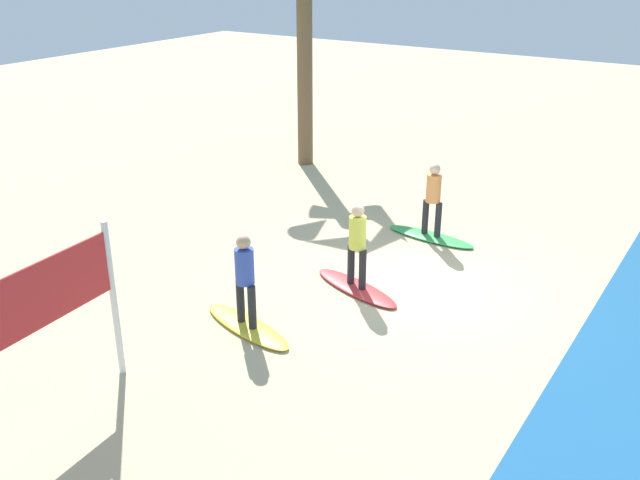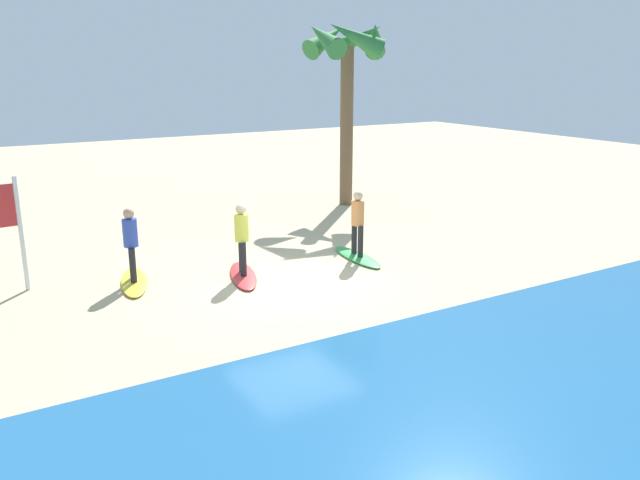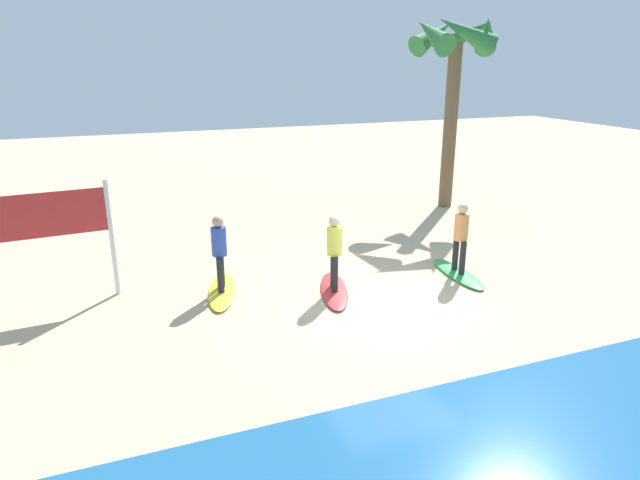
{
  "view_description": "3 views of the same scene",
  "coord_description": "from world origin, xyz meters",
  "px_view_note": "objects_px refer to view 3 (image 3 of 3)",
  "views": [
    {
      "loc": [
        11.2,
        4.96,
        6.14
      ],
      "look_at": [
        0.99,
        -1.64,
        0.97
      ],
      "focal_mm": 39.78,
      "sensor_mm": 36.0,
      "label": 1
    },
    {
      "loc": [
        6.4,
        11.96,
        4.76
      ],
      "look_at": [
        -0.69,
        0.09,
        0.94
      ],
      "focal_mm": 36.12,
      "sensor_mm": 36.0,
      "label": 2
    },
    {
      "loc": [
        5.03,
        9.27,
        4.85
      ],
      "look_at": [
        0.81,
        -1.61,
        1.01
      ],
      "focal_mm": 31.3,
      "sensor_mm": 36.0,
      "label": 3
    }
  ],
  "objects_px": {
    "surfboard_green": "(458,273)",
    "surfer_red": "(334,247)",
    "surfer_yellow": "(219,248)",
    "palm_tree": "(456,52)",
    "surfboard_yellow": "(222,291)",
    "surfboard_red": "(334,290)",
    "surfer_green": "(461,233)"
  },
  "relations": [
    {
      "from": "surfboard_green",
      "to": "surfer_red",
      "type": "xyz_separation_m",
      "value": [
        3.08,
        -0.12,
        0.99
      ]
    },
    {
      "from": "surfer_yellow",
      "to": "palm_tree",
      "type": "xyz_separation_m",
      "value": [
        -8.64,
        -4.61,
        3.96
      ]
    },
    {
      "from": "surfer_red",
      "to": "surfboard_yellow",
      "type": "bearing_deg",
      "value": -20.06
    },
    {
      "from": "surfer_red",
      "to": "surfboard_red",
      "type": "bearing_deg",
      "value": -90.0
    },
    {
      "from": "surfboard_red",
      "to": "surfboard_yellow",
      "type": "height_order",
      "value": "same"
    },
    {
      "from": "surfer_red",
      "to": "palm_tree",
      "type": "distance_m",
      "value": 9.26
    },
    {
      "from": "surfboard_red",
      "to": "surfboard_yellow",
      "type": "relative_size",
      "value": 1.0
    },
    {
      "from": "surfboard_green",
      "to": "surfer_red",
      "type": "height_order",
      "value": "surfer_red"
    },
    {
      "from": "palm_tree",
      "to": "surfboard_yellow",
      "type": "bearing_deg",
      "value": 28.1
    },
    {
      "from": "surfboard_green",
      "to": "surfer_red",
      "type": "relative_size",
      "value": 1.28
    },
    {
      "from": "surfer_yellow",
      "to": "surfer_green",
      "type": "bearing_deg",
      "value": 169.88
    },
    {
      "from": "surfer_green",
      "to": "palm_tree",
      "type": "height_order",
      "value": "palm_tree"
    },
    {
      "from": "surfer_green",
      "to": "surfer_red",
      "type": "bearing_deg",
      "value": -2.31
    },
    {
      "from": "surfboard_green",
      "to": "surfer_green",
      "type": "height_order",
      "value": "surfer_green"
    },
    {
      "from": "surfboard_green",
      "to": "surfer_green",
      "type": "distance_m",
      "value": 0.99
    },
    {
      "from": "surfer_green",
      "to": "surfer_yellow",
      "type": "relative_size",
      "value": 1.0
    },
    {
      "from": "surfboard_yellow",
      "to": "surfboard_red",
      "type": "bearing_deg",
      "value": 84.32
    },
    {
      "from": "surfer_green",
      "to": "surfboard_red",
      "type": "distance_m",
      "value": 3.23
    },
    {
      "from": "surfer_yellow",
      "to": "surfer_red",
      "type": "bearing_deg",
      "value": 159.94
    },
    {
      "from": "surfer_red",
      "to": "palm_tree",
      "type": "height_order",
      "value": "palm_tree"
    },
    {
      "from": "surfer_green",
      "to": "surfer_yellow",
      "type": "distance_m",
      "value": 5.44
    },
    {
      "from": "surfboard_green",
      "to": "palm_tree",
      "type": "distance_m",
      "value": 8.14
    },
    {
      "from": "surfer_yellow",
      "to": "surfboard_yellow",
      "type": "bearing_deg",
      "value": 90.0
    },
    {
      "from": "surfboard_green",
      "to": "surfer_yellow",
      "type": "height_order",
      "value": "surfer_yellow"
    },
    {
      "from": "surfboard_red",
      "to": "palm_tree",
      "type": "relative_size",
      "value": 0.34
    },
    {
      "from": "surfboard_green",
      "to": "surfboard_yellow",
      "type": "height_order",
      "value": "same"
    },
    {
      "from": "surfboard_green",
      "to": "surfer_green",
      "type": "relative_size",
      "value": 1.28
    },
    {
      "from": "surfer_green",
      "to": "palm_tree",
      "type": "distance_m",
      "value": 7.58
    },
    {
      "from": "surfboard_red",
      "to": "surfer_red",
      "type": "relative_size",
      "value": 1.28
    },
    {
      "from": "surfer_yellow",
      "to": "palm_tree",
      "type": "height_order",
      "value": "palm_tree"
    },
    {
      "from": "surfboard_yellow",
      "to": "surfer_yellow",
      "type": "bearing_deg",
      "value": -165.62
    },
    {
      "from": "surfer_green",
      "to": "surfboard_yellow",
      "type": "height_order",
      "value": "surfer_green"
    }
  ]
}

